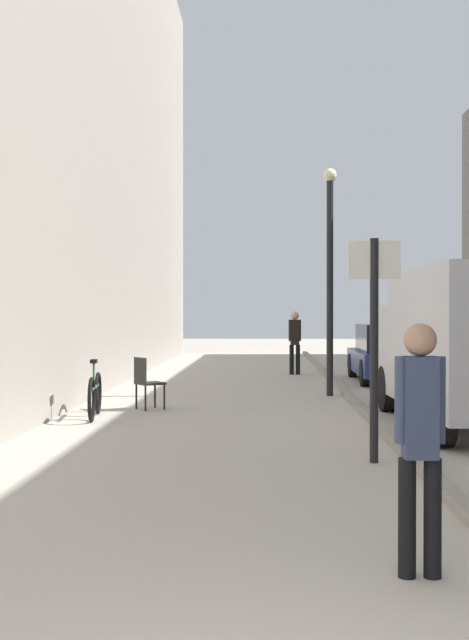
# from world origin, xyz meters

# --- Properties ---
(ground_plane) EXTENTS (80.00, 80.00, 0.00)m
(ground_plane) POSITION_xyz_m (0.00, 12.00, 0.00)
(ground_plane) COLOR #A8A093
(building_facade_left) EXTENTS (2.67, 40.00, 14.12)m
(building_facade_left) POSITION_xyz_m (-4.93, 12.00, 7.06)
(building_facade_left) COLOR gray
(building_facade_left) RESTS_ON ground_plane
(kerb_strip) EXTENTS (0.16, 40.00, 0.12)m
(kerb_strip) POSITION_xyz_m (1.58, 12.00, 0.06)
(kerb_strip) COLOR gray
(kerb_strip) RESTS_ON ground_plane
(pedestrian_main_foreground) EXTENTS (0.33, 0.22, 1.67)m
(pedestrian_main_foreground) POSITION_xyz_m (0.88, 2.73, 0.96)
(pedestrian_main_foreground) COLOR black
(pedestrian_main_foreground) RESTS_ON ground_plane
(pedestrian_mid_block) EXTENTS (0.35, 0.23, 1.78)m
(pedestrian_mid_block) POSITION_xyz_m (0.72, 20.33, 1.03)
(pedestrian_mid_block) COLOR black
(pedestrian_mid_block) RESTS_ON ground_plane
(parked_car) EXTENTS (1.86, 4.21, 1.45)m
(parked_car) POSITION_xyz_m (3.06, 18.06, 0.71)
(parked_car) COLOR navy
(parked_car) RESTS_ON ground_plane
(street_sign_post) EXTENTS (0.60, 0.10, 2.60)m
(street_sign_post) POSITION_xyz_m (1.13, 6.83, 1.55)
(street_sign_post) COLOR black
(street_sign_post) RESTS_ON ground_plane
(lamp_post) EXTENTS (0.28, 0.28, 4.76)m
(lamp_post) POSITION_xyz_m (1.23, 14.44, 2.72)
(lamp_post) COLOR black
(lamp_post) RESTS_ON ground_plane
(bicycle_leaning) EXTENTS (0.25, 1.77, 0.98)m
(bicycle_leaning) POSITION_xyz_m (-2.94, 10.69, 0.38)
(bicycle_leaning) COLOR black
(bicycle_leaning) RESTS_ON ground_plane
(cafe_chair_near_window) EXTENTS (0.61, 0.61, 0.94)m
(cafe_chair_near_window) POSITION_xyz_m (-2.26, 11.87, 0.55)
(cafe_chair_near_window) COLOR black
(cafe_chair_near_window) RESTS_ON ground_plane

